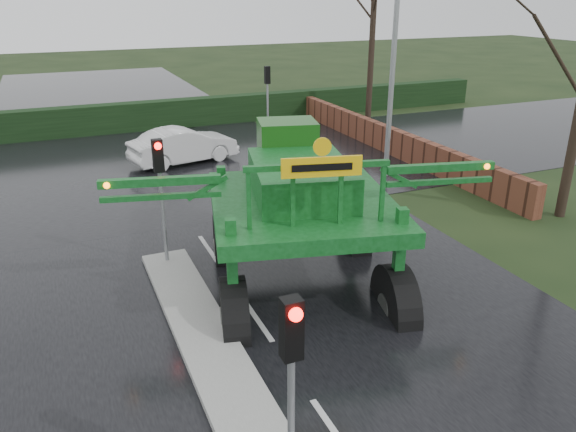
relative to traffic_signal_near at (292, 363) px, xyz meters
name	(u,v)px	position (x,y,z in m)	size (l,w,h in m)	color
road_main	(192,225)	(1.30, 11.01, -2.59)	(14.00, 80.00, 0.02)	black
road_cross	(156,173)	(1.30, 17.01, -2.58)	(80.00, 12.00, 0.02)	black
median_island	(213,354)	(0.00, 4.01, -2.51)	(1.20, 10.00, 0.16)	gray
hedge_row	(126,117)	(1.30, 25.01, -1.84)	(44.00, 0.90, 1.50)	black
brick_wall	(377,135)	(11.80, 17.01, -1.99)	(0.40, 20.00, 1.20)	#592D1E
traffic_signal_near	(292,363)	(0.00, 0.00, 0.00)	(0.26, 0.33, 3.52)	gray
traffic_signal_mid	(160,175)	(0.00, 8.50, 0.00)	(0.26, 0.33, 3.52)	gray
traffic_signal_far	(267,85)	(7.80, 21.02, 0.00)	(0.26, 0.33, 3.52)	gray
street_light_right	(389,20)	(9.49, 13.01, 3.40)	(3.85, 0.30, 10.00)	gray
tree_right_far	(374,0)	(14.30, 22.01, 3.91)	(7.00, 7.00, 12.05)	black
crop_sprayer	(229,215)	(0.86, 5.33, -0.08)	(9.26, 6.78, 5.30)	black
white_sedan	(185,163)	(2.74, 18.00, -2.59)	(1.61, 4.62, 1.52)	silver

